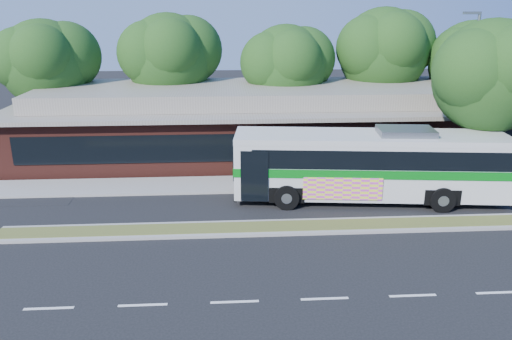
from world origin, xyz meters
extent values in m
plane|color=black|center=(0.00, 0.00, 0.00)|extent=(120.00, 120.00, 0.00)
cube|color=#515C27|center=(0.00, 0.60, 0.07)|extent=(26.00, 1.10, 0.15)
cube|color=gray|center=(0.00, 6.40, 0.06)|extent=(44.00, 2.60, 0.12)
cube|color=#502019|center=(0.00, 13.00, 1.60)|extent=(32.00, 10.00, 3.20)
cube|color=gray|center=(0.00, 13.00, 3.32)|extent=(33.20, 11.20, 0.24)
cube|color=gray|center=(0.00, 13.00, 3.95)|extent=(30.00, 8.00, 1.00)
cube|color=black|center=(0.00, 7.97, 1.70)|extent=(30.00, 0.06, 1.60)
cylinder|color=slate|center=(9.60, 6.00, 4.50)|extent=(0.16, 0.16, 9.00)
cube|color=slate|center=(9.20, 6.00, 9.00)|extent=(0.90, 0.18, 0.14)
cylinder|color=black|center=(-15.00, 15.00, 1.99)|extent=(0.44, 0.44, 3.99)
sphere|color=#1C4115|center=(-15.00, 15.00, 5.73)|extent=(5.80, 5.80, 5.80)
sphere|color=#1C4115|center=(-13.70, 15.43, 6.19)|extent=(4.52, 4.52, 4.52)
cylinder|color=black|center=(-7.00, 16.00, 2.10)|extent=(0.44, 0.44, 4.20)
sphere|color=#1C4115|center=(-7.00, 16.00, 6.00)|extent=(6.00, 6.00, 6.00)
sphere|color=#1C4115|center=(-5.65, 16.45, 6.48)|extent=(4.68, 4.68, 4.68)
cylinder|color=black|center=(1.00, 15.00, 1.89)|extent=(0.44, 0.44, 3.78)
sphere|color=#1C4115|center=(1.00, 15.00, 5.46)|extent=(5.60, 5.60, 5.60)
sphere|color=#1C4115|center=(2.26, 15.42, 5.91)|extent=(4.37, 4.37, 4.37)
cylinder|color=black|center=(8.00, 16.00, 2.21)|extent=(0.44, 0.44, 4.41)
sphere|color=#1C4115|center=(8.00, 16.00, 6.27)|extent=(6.20, 6.20, 6.20)
sphere|color=#1C4115|center=(9.39, 16.46, 6.77)|extent=(4.84, 4.84, 4.84)
cylinder|color=black|center=(14.00, 15.00, 1.93)|extent=(0.44, 0.44, 3.86)
sphere|color=#1C4115|center=(14.00, 15.00, 5.60)|extent=(5.80, 5.80, 5.80)
sphere|color=#1C4115|center=(15.30, 15.43, 6.07)|extent=(4.52, 4.52, 4.52)
cube|color=silver|center=(3.86, 3.80, 1.89)|extent=(13.40, 4.19, 3.03)
cube|color=black|center=(4.18, 3.76, 2.49)|extent=(12.36, 4.13, 0.91)
cube|color=silver|center=(3.86, 3.80, 3.27)|extent=(13.42, 4.21, 0.29)
cube|color=#046B13|center=(3.86, 3.80, 1.80)|extent=(13.47, 4.26, 0.42)
cube|color=black|center=(-2.71, 4.50, 2.25)|extent=(0.33, 2.46, 1.88)
cube|color=black|center=(10.43, 3.10, 2.60)|extent=(0.31, 2.29, 1.21)
cube|color=#D43EC1|center=(2.28, 2.52, 1.10)|extent=(3.72, 0.45, 1.10)
cube|color=slate|center=(5.49, 3.62, 3.56)|extent=(2.81, 2.03, 0.33)
cylinder|color=black|center=(-0.33, 2.86, 0.60)|extent=(1.24, 0.52, 1.21)
cylinder|color=black|center=(-0.03, 5.60, 0.60)|extent=(1.24, 0.52, 1.21)
cylinder|color=black|center=(6.99, 2.08, 0.60)|extent=(1.24, 0.52, 1.21)
cylinder|color=black|center=(7.28, 4.82, 0.60)|extent=(1.24, 0.52, 1.21)
cylinder|color=black|center=(10.24, 5.30, 2.11)|extent=(0.44, 0.44, 4.22)
sphere|color=#1C4115|center=(10.24, 5.30, 5.94)|extent=(5.74, 5.74, 5.74)
sphere|color=#1C4115|center=(11.53, 5.73, 6.40)|extent=(4.48, 4.48, 4.48)
camera|label=1|loc=(-3.19, -19.30, 9.22)|focal=35.00mm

